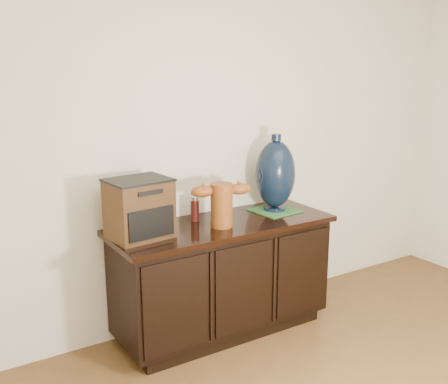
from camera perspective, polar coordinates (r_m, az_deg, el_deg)
sideboard at (r=3.47m, az=-0.18°, el=-9.19°), size 1.46×0.56×0.75m
terracotta_vessel at (r=3.23m, az=-0.27°, el=-1.15°), size 0.39×0.17×0.27m
tv_radio at (r=3.06m, az=-9.22°, el=-1.78°), size 0.38×0.32×0.35m
green_mat at (r=3.63m, az=5.52°, el=-1.99°), size 0.31×0.31×0.01m
lamp_base at (r=3.56m, az=5.61°, el=1.92°), size 0.30×0.30×0.52m
spray_can at (r=3.37m, az=-3.20°, el=-1.88°), size 0.05×0.05×0.16m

